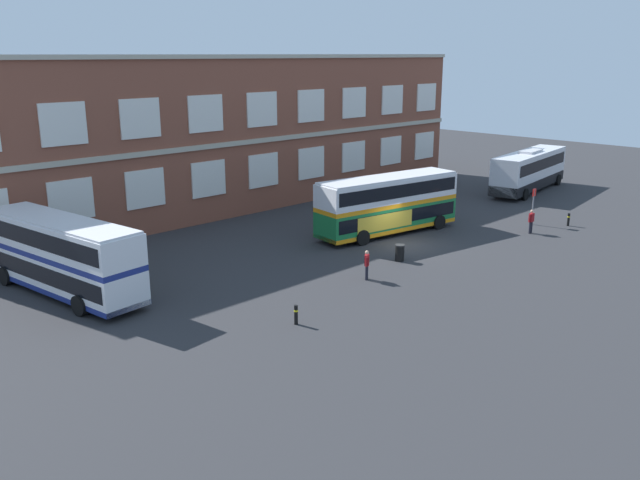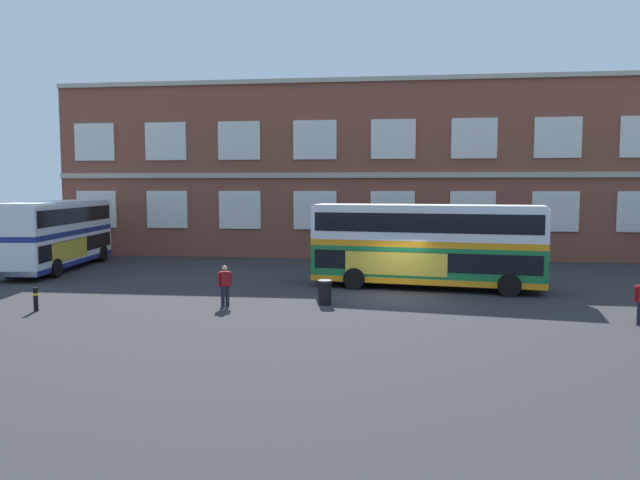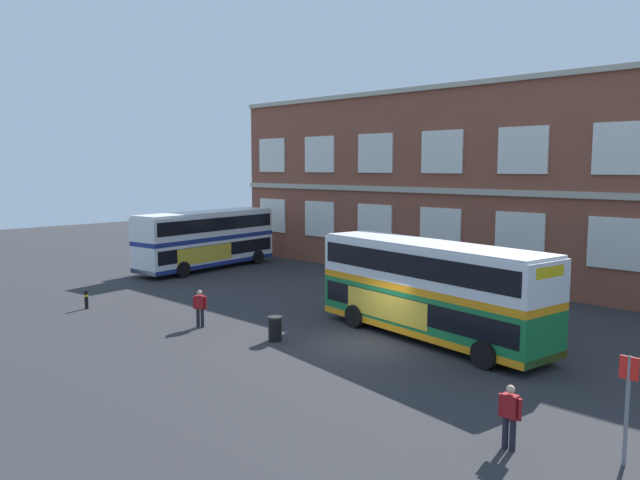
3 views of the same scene
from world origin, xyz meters
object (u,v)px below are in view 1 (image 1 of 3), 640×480
double_decker_middle (388,204)px  safety_bollard_west (296,314)px  touring_coach (529,171)px  safety_bollard_east (569,219)px  second_passenger (367,264)px  bus_stand_flag (533,203)px  double_decker_near (62,255)px  station_litter_bin (400,253)px  waiting_passenger (531,220)px

double_decker_middle → safety_bollard_west: size_ratio=11.85×
double_decker_middle → safety_bollard_west: 17.45m
touring_coach → safety_bollard_east: (-9.68, -8.56, -1.42)m
second_passenger → touring_coach: bearing=11.8°
double_decker_middle → bus_stand_flag: bearing=-31.3°
double_decker_near → safety_bollard_east: size_ratio=11.83×
touring_coach → bus_stand_flag: (-11.21, -6.46, -0.27)m
touring_coach → second_passenger: touring_coach is taller
touring_coach → station_litter_bin: (-25.30, -5.25, -1.39)m
double_decker_near → waiting_passenger: 30.92m
double_decker_middle → bus_stand_flag: (9.67, -5.88, -0.51)m
double_decker_middle → station_litter_bin: (-4.42, -4.68, -1.63)m
second_passenger → safety_bollard_west: bearing=-164.8°
safety_bollard_west → safety_bollard_east: same height
safety_bollard_east → safety_bollard_west: bearing=179.0°
double_decker_middle → second_passenger: (-8.47, -5.58, -1.22)m
double_decker_middle → safety_bollard_west: (-15.65, -7.52, -1.66)m
waiting_passenger → safety_bollard_west: bearing=-178.9°
double_decker_middle → safety_bollard_east: double_decker_middle is taller
double_decker_middle → safety_bollard_east: bearing=-35.5°
station_litter_bin → safety_bollard_west: bearing=-165.8°
waiting_passenger → second_passenger: bearing=174.6°
second_passenger → station_litter_bin: size_ratio=1.65×
double_decker_near → bus_stand_flag: double_decker_near is taller
bus_stand_flag → safety_bollard_east: bus_stand_flag is taller
safety_bollard_east → double_decker_near: bearing=159.8°
double_decker_middle → touring_coach: 20.89m
safety_bollard_west → second_passenger: bearing=15.2°
touring_coach → station_litter_bin: size_ratio=11.89×
waiting_passenger → double_decker_near: bearing=158.9°
double_decker_middle → touring_coach: double_decker_middle is taller
double_decker_middle → second_passenger: bearing=-146.7°
double_decker_middle → double_decker_near: bearing=169.3°
bus_stand_flag → safety_bollard_west: bearing=-176.3°
bus_stand_flag → second_passenger: bearing=179.0°
double_decker_near → station_litter_bin: double_decker_near is taller
bus_stand_flag → safety_bollard_east: bearing=-54.0°
double_decker_near → double_decker_middle: bearing=-10.7°
double_decker_near → waiting_passenger: double_decker_near is taller
touring_coach → safety_bollard_east: size_ratio=12.89×
double_decker_middle → safety_bollard_west: double_decker_middle is taller
second_passenger → station_litter_bin: bearing=12.5°
double_decker_near → safety_bollard_west: bearing=-63.1°
touring_coach → safety_bollard_west: (-36.54, -8.10, -1.42)m
waiting_passenger → second_passenger: 15.82m
double_decker_near → double_decker_middle: size_ratio=1.00×
double_decker_middle → waiting_passenger: bearing=-44.2°
second_passenger → bus_stand_flag: 18.16m
bus_stand_flag → double_decker_middle: bearing=148.7°
waiting_passenger → safety_bollard_east: size_ratio=1.79×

